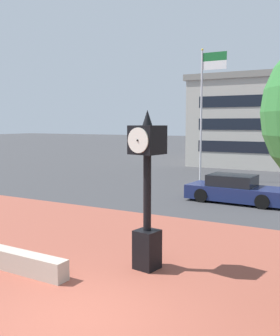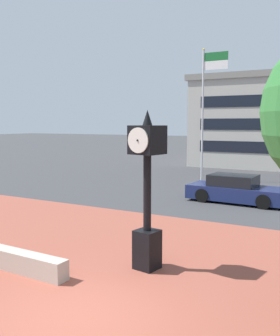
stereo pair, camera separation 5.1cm
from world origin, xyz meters
TOP-DOWN VIEW (x-y plane):
  - ground_plane at (0.00, 0.00)m, footprint 200.00×200.00m
  - plaza_brick_paving at (0.00, 2.13)m, footprint 44.00×12.27m
  - planter_wall at (-2.85, 1.21)m, footprint 3.21×0.48m
  - street_clock at (-0.01, 2.92)m, footprint 0.80×0.85m
  - car_street_near at (-0.42, 12.37)m, footprint 4.61×2.02m
  - flagpole_primary at (-4.04, 17.92)m, footprint 1.61×0.14m

SIDE VIEW (x-z plane):
  - ground_plane at x=0.00m, z-range 0.00..0.00m
  - plaza_brick_paving at x=0.00m, z-range 0.00..0.01m
  - planter_wall at x=-2.85m, z-range 0.00..0.50m
  - car_street_near at x=-0.42m, z-range -0.07..1.21m
  - street_clock at x=-0.01m, z-range 0.08..4.07m
  - flagpole_primary at x=-4.04m, z-range 0.80..9.00m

